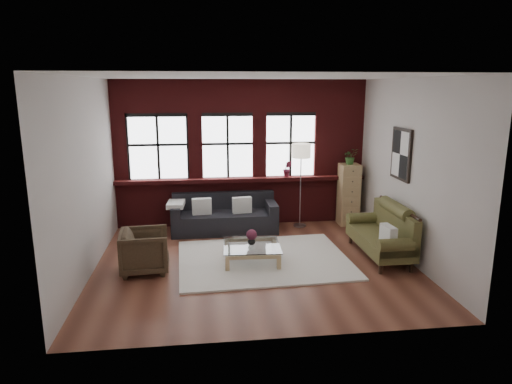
{
  "coord_description": "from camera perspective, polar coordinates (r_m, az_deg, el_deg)",
  "views": [
    {
      "loc": [
        -0.9,
        -7.52,
        3.04
      ],
      "look_at": [
        0.1,
        0.6,
        1.15
      ],
      "focal_mm": 32.0,
      "sensor_mm": 36.0,
      "label": 1
    }
  ],
  "objects": [
    {
      "name": "wall_right",
      "position": [
        8.48,
        18.61,
        2.55
      ],
      "size": [
        0.0,
        5.0,
        5.0
      ],
      "primitive_type": "plane",
      "rotation": [
        1.57,
        0.0,
        -1.57
      ],
      "color": "beige",
      "rests_on": "ground"
    },
    {
      "name": "coffee_table",
      "position": [
        8.16,
        -0.55,
        -7.67
      ],
      "size": [
        1.04,
        1.04,
        0.33
      ],
      "primitive_type": null,
      "rotation": [
        0.0,
        0.0,
        -0.05
      ],
      "color": "tan",
      "rests_on": "shag_rug"
    },
    {
      "name": "window_right",
      "position": [
        10.25,
        4.31,
        5.74
      ],
      "size": [
        1.38,
        0.1,
        1.5
      ],
      "primitive_type": null,
      "color": "black",
      "rests_on": "brick_backwall"
    },
    {
      "name": "drawer_chest",
      "position": [
        10.41,
        11.5,
        -0.31
      ],
      "size": [
        0.42,
        0.42,
        1.38
      ],
      "primitive_type": "cube",
      "color": "tan",
      "rests_on": "floor"
    },
    {
      "name": "brick_backwall",
      "position": [
        10.1,
        -1.84,
        4.81
      ],
      "size": [
        5.5,
        0.12,
        3.2
      ],
      "primitive_type": null,
      "color": "#591516",
      "rests_on": "floor"
    },
    {
      "name": "floor",
      "position": [
        8.16,
        -0.19,
        -8.86
      ],
      "size": [
        5.5,
        5.5,
        0.0
      ],
      "primitive_type": "plane",
      "color": "brown",
      "rests_on": "ground"
    },
    {
      "name": "flowers",
      "position": [
        8.05,
        -0.55,
        -5.36
      ],
      "size": [
        0.19,
        0.19,
        0.19
      ],
      "primitive_type": "sphere",
      "color": "maroon",
      "rests_on": "vase"
    },
    {
      "name": "wall_back",
      "position": [
        10.16,
        -1.87,
        4.86
      ],
      "size": [
        5.5,
        0.0,
        5.5
      ],
      "primitive_type": "plane",
      "rotation": [
        1.57,
        0.0,
        0.0
      ],
      "color": "beige",
      "rests_on": "ground"
    },
    {
      "name": "armchair",
      "position": [
        7.91,
        -13.74,
        -7.17
      ],
      "size": [
        0.85,
        0.83,
        0.72
      ],
      "primitive_type": "imported",
      "rotation": [
        0.0,
        0.0,
        1.65
      ],
      "color": "#372A1B",
      "rests_on": "floor"
    },
    {
      "name": "ceiling",
      "position": [
        7.57,
        -0.2,
        14.22
      ],
      "size": [
        5.5,
        5.5,
        0.0
      ],
      "primitive_type": "plane",
      "rotation": [
        3.14,
        0.0,
        0.0
      ],
      "color": "white",
      "rests_on": "ground"
    },
    {
      "name": "wall_front",
      "position": [
        5.3,
        3.02,
        -2.78
      ],
      "size": [
        5.5,
        0.0,
        5.5
      ],
      "primitive_type": "plane",
      "rotation": [
        -1.57,
        0.0,
        0.0
      ],
      "color": "beige",
      "rests_on": "ground"
    },
    {
      "name": "shag_rug",
      "position": [
        8.28,
        0.96,
        -8.42
      ],
      "size": [
        3.1,
        2.49,
        0.03
      ],
      "primitive_type": "cube",
      "rotation": [
        0.0,
        0.0,
        0.04
      ],
      "color": "silver",
      "rests_on": "floor"
    },
    {
      "name": "pillow_a",
      "position": [
        9.63,
        -6.8,
        -1.79
      ],
      "size": [
        0.41,
        0.18,
        0.34
      ],
      "primitive_type": "cube",
      "rotation": [
        0.0,
        0.0,
        0.1
      ],
      "color": "silver",
      "rests_on": "dark_sofa"
    },
    {
      "name": "sill_plant",
      "position": [
        10.18,
        3.95,
        2.92
      ],
      "size": [
        0.23,
        0.2,
        0.36
      ],
      "primitive_type": "imported",
      "rotation": [
        0.0,
        0.0,
        -0.21
      ],
      "color": "maroon",
      "rests_on": "sill_ledge"
    },
    {
      "name": "wall_left",
      "position": [
        7.88,
        -20.49,
        1.65
      ],
      "size": [
        0.0,
        5.0,
        5.0
      ],
      "primitive_type": "plane",
      "rotation": [
        1.57,
        0.0,
        1.57
      ],
      "color": "beige",
      "rests_on": "ground"
    },
    {
      "name": "vase",
      "position": [
        8.08,
        -0.55,
        -6.09
      ],
      "size": [
        0.18,
        0.18,
        0.14
      ],
      "primitive_type": "imported",
      "rotation": [
        0.0,
        0.0,
        -0.36
      ],
      "color": "#B2B2B2",
      "rests_on": "coffee_table"
    },
    {
      "name": "potted_plant_top",
      "position": [
        10.25,
        11.72,
        4.39
      ],
      "size": [
        0.34,
        0.31,
        0.35
      ],
      "primitive_type": "imported",
      "rotation": [
        0.0,
        0.0,
        0.11
      ],
      "color": "#2D5923",
      "rests_on": "drawer_chest"
    },
    {
      "name": "dark_sofa",
      "position": [
        9.79,
        -3.98,
        -2.64
      ],
      "size": [
        2.23,
        0.9,
        0.81
      ],
      "primitive_type": null,
      "color": "black",
      "rests_on": "floor"
    },
    {
      "name": "floor_lamp",
      "position": [
        10.03,
        5.59,
        1.2
      ],
      "size": [
        0.4,
        0.4,
        2.0
      ],
      "primitive_type": null,
      "color": "#A5A5A8",
      "rests_on": "floor"
    },
    {
      "name": "pillow_settee",
      "position": [
        8.06,
        16.19,
        -5.23
      ],
      "size": [
        0.17,
        0.39,
        0.34
      ],
      "primitive_type": "cube",
      "rotation": [
        0.0,
        0.0,
        0.08
      ],
      "color": "silver",
      "rests_on": "vintage_settee"
    },
    {
      "name": "pillow_b",
      "position": [
        9.67,
        -1.76,
        -1.64
      ],
      "size": [
        0.42,
        0.2,
        0.34
      ],
      "primitive_type": "cube",
      "rotation": [
        0.0,
        0.0,
        0.15
      ],
      "color": "silver",
      "rests_on": "dark_sofa"
    },
    {
      "name": "vintage_settee",
      "position": [
        8.6,
        15.22,
        -4.78
      ],
      "size": [
        0.8,
        1.79,
        0.96
      ],
      "primitive_type": null,
      "color": "brown",
      "rests_on": "floor"
    },
    {
      "name": "sill_ledge",
      "position": [
        10.11,
        -1.77,
        1.59
      ],
      "size": [
        5.5,
        0.3,
        0.08
      ],
      "primitive_type": "cube",
      "color": "#591516",
      "rests_on": "brick_backwall"
    },
    {
      "name": "window_left",
      "position": [
        10.09,
        -12.13,
        5.38
      ],
      "size": [
        1.38,
        0.1,
        1.5
      ],
      "primitive_type": null,
      "color": "black",
      "rests_on": "brick_backwall"
    },
    {
      "name": "window_mid",
      "position": [
        10.07,
        -3.56,
        5.62
      ],
      "size": [
        1.38,
        0.1,
        1.5
      ],
      "primitive_type": null,
      "color": "black",
      "rests_on": "brick_backwall"
    },
    {
      "name": "wall_poster",
      "position": [
        8.7,
        17.71,
        4.53
      ],
      "size": [
        0.05,
        0.74,
        0.94
      ],
      "primitive_type": null,
      "color": "black",
      "rests_on": "wall_right"
    }
  ]
}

